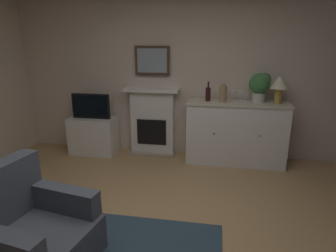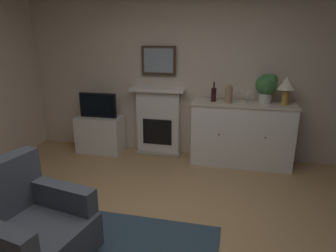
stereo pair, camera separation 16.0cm
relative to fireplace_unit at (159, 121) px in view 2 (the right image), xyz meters
name	(u,v)px [view 2 (the right image)]	position (x,y,z in m)	size (l,w,h in m)	color
ground_plane	(155,252)	(0.56, -2.30, -0.60)	(5.70, 4.91, 0.10)	tan
wall_rear	(195,65)	(0.56, 0.13, 0.92)	(5.70, 0.06, 2.93)	beige
fireplace_unit	(159,121)	(0.00, 0.00, 0.00)	(0.87, 0.30, 1.10)	white
framed_picture	(159,61)	(0.00, 0.05, 0.98)	(0.55, 0.04, 0.45)	#473323
sideboard_cabinet	(241,134)	(1.33, -0.18, -0.07)	(1.50, 0.49, 0.96)	white
table_lamp	(287,85)	(1.89, -0.18, 0.69)	(0.26, 0.26, 0.40)	#B79338
wine_bottle	(214,94)	(0.89, -0.17, 0.52)	(0.08, 0.08, 0.29)	#331419
wine_glass_left	(239,94)	(1.26, -0.15, 0.53)	(0.07, 0.07, 0.16)	silver
wine_glass_center	(247,95)	(1.37, -0.18, 0.53)	(0.07, 0.07, 0.16)	silver
vase_decorative	(229,93)	(1.11, -0.23, 0.55)	(0.11, 0.11, 0.28)	#9E7F5B
tv_cabinet	(101,134)	(-0.97, -0.16, -0.24)	(0.75, 0.42, 0.61)	white
tv_set	(98,105)	(-0.98, -0.19, 0.26)	(0.62, 0.07, 0.40)	black
potted_plant_small	(267,86)	(1.64, -0.13, 0.67)	(0.30, 0.30, 0.43)	beige
armchair	(27,228)	(-0.39, -2.76, -0.17)	(0.93, 0.90, 0.92)	#474C56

